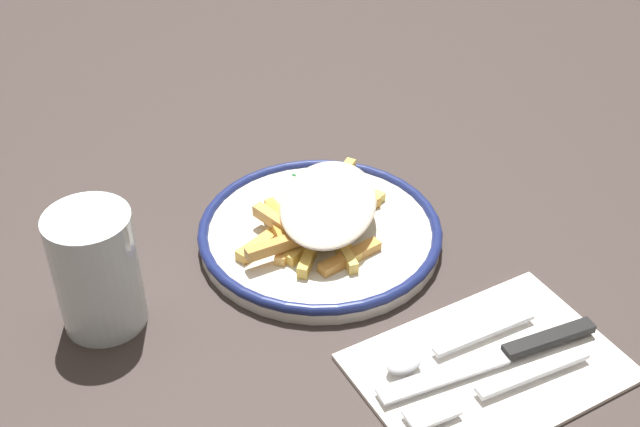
# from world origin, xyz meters

# --- Properties ---
(ground_plane) EXTENTS (2.60, 2.60, 0.00)m
(ground_plane) POSITION_xyz_m (0.00, 0.00, 0.00)
(ground_plane) COLOR #372D2A
(plate) EXTENTS (0.25, 0.25, 0.02)m
(plate) POSITION_xyz_m (0.00, 0.00, 0.01)
(plate) COLOR silver
(plate) RESTS_ON ground_plane
(fries_heap) EXTENTS (0.18, 0.19, 0.04)m
(fries_heap) POSITION_xyz_m (-0.00, -0.01, 0.04)
(fries_heap) COLOR #DF8D41
(fries_heap) RESTS_ON plate
(napkin) EXTENTS (0.16, 0.22, 0.01)m
(napkin) POSITION_xyz_m (-0.22, -0.04, 0.00)
(napkin) COLOR white
(napkin) RESTS_ON ground_plane
(fork) EXTENTS (0.03, 0.18, 0.01)m
(fork) POSITION_xyz_m (-0.25, -0.03, 0.01)
(fork) COLOR silver
(fork) RESTS_ON napkin
(knife) EXTENTS (0.04, 0.21, 0.01)m
(knife) POSITION_xyz_m (-0.23, -0.06, 0.01)
(knife) COLOR black
(knife) RESTS_ON napkin
(spoon) EXTENTS (0.02, 0.15, 0.01)m
(spoon) POSITION_xyz_m (-0.19, -0.00, 0.01)
(spoon) COLOR silver
(spoon) RESTS_ON napkin
(water_glass) EXTENTS (0.08, 0.08, 0.12)m
(water_glass) POSITION_xyz_m (-0.00, 0.23, 0.06)
(water_glass) COLOR silver
(water_glass) RESTS_ON ground_plane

